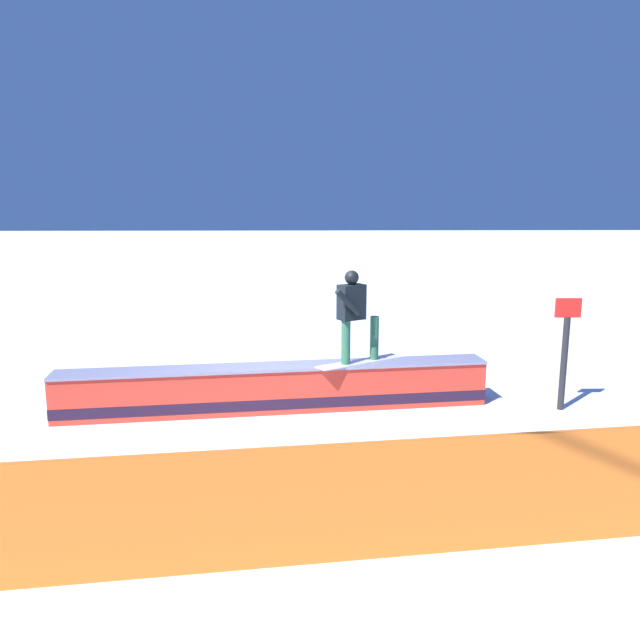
# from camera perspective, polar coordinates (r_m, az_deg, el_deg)

# --- Properties ---
(ground_plane) EXTENTS (120.00, 120.00, 0.00)m
(ground_plane) POSITION_cam_1_polar(r_m,az_deg,el_deg) (9.69, -4.12, -8.47)
(ground_plane) COLOR white
(grind_box) EXTENTS (6.74, 1.33, 0.73)m
(grind_box) POSITION_cam_1_polar(r_m,az_deg,el_deg) (9.59, -4.15, -6.61)
(grind_box) COLOR red
(grind_box) RESTS_ON ground_plane
(snowboarder) EXTENTS (1.46, 1.02, 1.48)m
(snowboarder) POSITION_cam_1_polar(r_m,az_deg,el_deg) (9.41, 3.24, 0.65)
(snowboarder) COLOR silver
(snowboarder) RESTS_ON grind_box
(safety_fence) EXTENTS (12.19, 1.51, 1.14)m
(safety_fence) POSITION_cam_1_polar(r_m,az_deg,el_deg) (5.64, -6.18, -17.31)
(safety_fence) COLOR orange
(safety_fence) RESTS_ON ground_plane
(trail_marker) EXTENTS (0.40, 0.10, 1.79)m
(trail_marker) POSITION_cam_1_polar(r_m,az_deg,el_deg) (10.19, 22.06, -2.67)
(trail_marker) COLOR #262628
(trail_marker) RESTS_ON ground_plane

